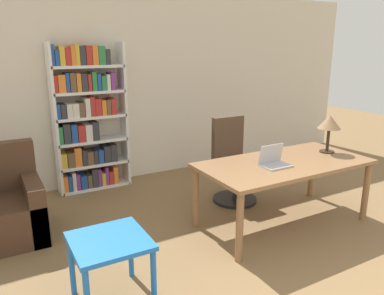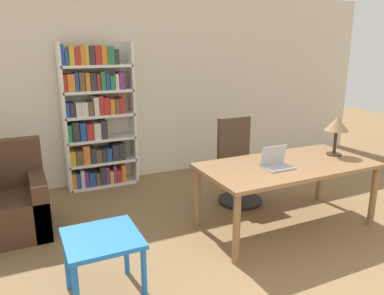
{
  "view_description": "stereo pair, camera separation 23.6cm",
  "coord_description": "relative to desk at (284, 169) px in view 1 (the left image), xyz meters",
  "views": [
    {
      "loc": [
        -1.99,
        -0.64,
        1.94
      ],
      "look_at": [
        -0.26,
        2.43,
        0.97
      ],
      "focal_mm": 35.0,
      "sensor_mm": 36.0,
      "label": 1
    },
    {
      "loc": [
        -1.78,
        -0.75,
        1.94
      ],
      "look_at": [
        -0.26,
        2.43,
        0.97
      ],
      "focal_mm": 35.0,
      "sensor_mm": 36.0,
      "label": 2
    }
  ],
  "objects": [
    {
      "name": "armchair",
      "position": [
        -2.7,
        1.14,
        -0.33
      ],
      "size": [
        0.7,
        0.78,
        0.95
      ],
      "color": "#472D1E",
      "rests_on": "ground_plane"
    },
    {
      "name": "desk",
      "position": [
        0.0,
        0.0,
        0.0
      ],
      "size": [
        1.88,
        0.92,
        0.72
      ],
      "color": "olive",
      "rests_on": "ground_plane"
    },
    {
      "name": "wall_back",
      "position": [
        -0.77,
        2.3,
        0.71
      ],
      "size": [
        8.0,
        0.06,
        2.7
      ],
      "color": "beige",
      "rests_on": "ground_plane"
    },
    {
      "name": "table_lamp",
      "position": [
        0.7,
        0.04,
        0.42
      ],
      "size": [
        0.26,
        0.26,
        0.44
      ],
      "color": "#2D2319",
      "rests_on": "desk"
    },
    {
      "name": "laptop",
      "position": [
        -0.2,
        -0.05,
        0.13
      ],
      "size": [
        0.3,
        0.21,
        0.22
      ],
      "color": "#B2B2B7",
      "rests_on": "desk"
    },
    {
      "name": "side_table_blue",
      "position": [
        -2.07,
        -0.38,
        -0.19
      ],
      "size": [
        0.56,
        0.56,
        0.54
      ],
      "color": "blue",
      "rests_on": "ground_plane"
    },
    {
      "name": "office_chair",
      "position": [
        -0.09,
        0.83,
        -0.18
      ],
      "size": [
        0.56,
        0.56,
        1.07
      ],
      "color": "black",
      "rests_on": "ground_plane"
    },
    {
      "name": "bookshelf",
      "position": [
        -1.58,
        2.11,
        0.32
      ],
      "size": [
        0.97,
        0.28,
        1.98
      ],
      "color": "white",
      "rests_on": "ground_plane"
    }
  ]
}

